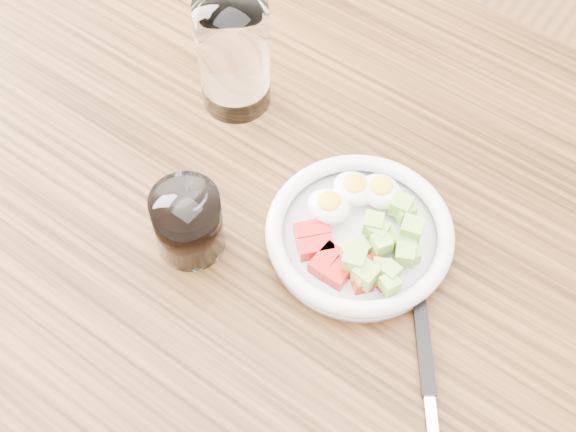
% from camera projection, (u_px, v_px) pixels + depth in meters
% --- Properties ---
extents(dining_table, '(1.50, 0.90, 0.77)m').
position_uv_depth(dining_table, '(290.00, 285.00, 0.95)').
color(dining_table, brown).
rests_on(dining_table, ground).
extents(bowl, '(0.20, 0.20, 0.05)m').
position_uv_depth(bowl, '(360.00, 232.00, 0.85)').
color(bowl, white).
rests_on(bowl, dining_table).
extents(fork, '(0.14, 0.18, 0.01)m').
position_uv_depth(fork, '(427.00, 375.00, 0.78)').
color(fork, black).
rests_on(fork, dining_table).
extents(water_glass, '(0.08, 0.08, 0.15)m').
position_uv_depth(water_glass, '(234.00, 55.00, 0.92)').
color(water_glass, white).
rests_on(water_glass, dining_table).
extents(coffee_glass, '(0.07, 0.07, 0.08)m').
position_uv_depth(coffee_glass, '(188.00, 223.00, 0.83)').
color(coffee_glass, white).
rests_on(coffee_glass, dining_table).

